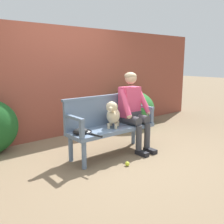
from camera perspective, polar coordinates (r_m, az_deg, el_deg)
ground_plane at (r=4.28m, az=0.00°, el=-9.48°), size 40.00×40.00×0.00m
brick_garden_fence at (r=5.38m, az=-11.24°, el=6.68°), size 8.00×0.30×2.20m
hedge_bush_mid_right at (r=6.05m, az=4.02°, el=0.87°), size 1.18×1.13×0.84m
garden_bench at (r=4.16m, az=0.00°, el=-4.27°), size 1.50×0.49×0.47m
bench_backrest at (r=4.25m, az=-1.86°, el=0.50°), size 1.54×0.06×0.50m
bench_armrest_left_end at (r=3.62m, az=-7.84°, el=-2.39°), size 0.06×0.49×0.28m
bench_armrest_right_end at (r=4.51m, az=7.70°, el=0.36°), size 0.06×0.49×0.28m
person_seated at (r=4.37m, az=4.70°, el=0.97°), size 0.56×0.65×1.34m
dog_on_bench at (r=4.05m, az=0.20°, el=-0.50°), size 0.41×0.38×0.44m
tennis_racket at (r=3.84m, az=-6.40°, el=-4.50°), size 0.33×0.58×0.03m
baseball_glove at (r=3.76m, az=-7.01°, el=-4.29°), size 0.25×0.21×0.09m
tennis_ball at (r=3.84m, az=3.45°, el=-11.51°), size 0.07×0.07×0.07m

